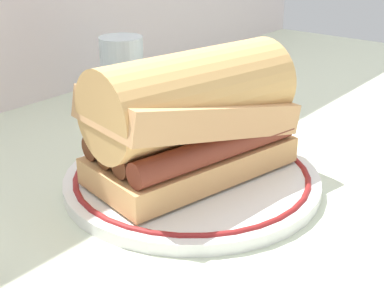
{
  "coord_description": "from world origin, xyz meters",
  "views": [
    {
      "loc": [
        -0.41,
        -0.3,
        0.25
      ],
      "look_at": [
        -0.03,
        0.01,
        0.04
      ],
      "focal_mm": 50.97,
      "sensor_mm": 36.0,
      "label": 1
    }
  ],
  "objects": [
    {
      "name": "sausage_sandwich",
      "position": [
        -0.03,
        0.01,
        0.07
      ],
      "size": [
        0.22,
        0.14,
        0.12
      ],
      "rotation": [
        0.0,
        0.0,
        -0.21
      ],
      "color": "tan",
      "rests_on": "plate"
    },
    {
      "name": "plate",
      "position": [
        -0.03,
        0.01,
        0.01
      ],
      "size": [
        0.26,
        0.26,
        0.01
      ],
      "color": "white",
      "rests_on": "ground_plane"
    },
    {
      "name": "drinking_glass",
      "position": [
        0.09,
        0.23,
        0.05
      ],
      "size": [
        0.06,
        0.06,
        0.1
      ],
      "color": "silver",
      "rests_on": "ground_plane"
    },
    {
      "name": "ground_plane",
      "position": [
        0.0,
        0.0,
        0.0
      ],
      "size": [
        1.5,
        1.5,
        0.0
      ],
      "primitive_type": "plane",
      "color": "beige"
    }
  ]
}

